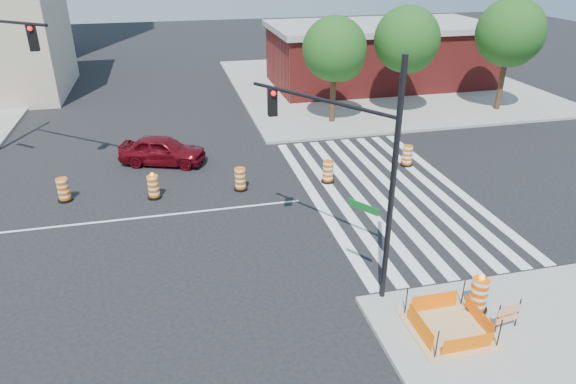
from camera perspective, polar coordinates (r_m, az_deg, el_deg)
ground at (r=21.32m, az=-17.41°, el=-2.90°), size 120.00×120.00×0.00m
sidewalk_ne at (r=41.29m, az=9.93°, el=11.72°), size 22.00×22.00×0.15m
crosswalk_east at (r=23.00m, az=10.72°, el=0.07°), size 6.75×13.50×0.01m
lane_centerline at (r=21.32m, az=-17.41°, el=-2.88°), size 14.00×0.12×0.01m
excavation_pit at (r=15.37m, az=17.44°, el=-14.21°), size 2.20×2.20×0.90m
brick_storefront at (r=40.82m, az=10.18°, el=14.78°), size 16.50×8.50×4.60m
red_coupe at (r=26.02m, az=-13.78°, el=4.53°), size 4.50×2.99×1.42m
signal_pole_se at (r=14.87m, az=6.84°, el=4.52°), size 3.11×4.65×7.24m
pit_drum at (r=16.08m, az=20.39°, el=-10.76°), size 0.62×0.62×1.23m
barricade at (r=15.68m, az=23.28°, el=-12.38°), size 0.78×0.14×0.92m
tree_north_c at (r=30.70m, az=5.24°, el=15.16°), size 3.75×3.70×6.30m
tree_north_d at (r=32.89m, az=13.07°, el=15.81°), size 3.93×3.93×6.69m
tree_north_e at (r=35.77m, az=23.44°, el=15.60°), size 4.16×4.16×7.06m
median_drum_2 at (r=23.57m, az=-23.66°, el=0.16°), size 0.60×0.60×1.02m
median_drum_3 at (r=22.58m, az=-14.71°, el=0.50°), size 0.60×0.60×1.18m
median_drum_4 at (r=22.68m, az=-5.32°, el=1.36°), size 0.60×0.60×1.02m
median_drum_5 at (r=23.39m, az=4.46°, el=2.18°), size 0.60×0.60×1.02m
median_drum_6 at (r=25.80m, az=13.10°, el=3.87°), size 0.60×0.60×1.02m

